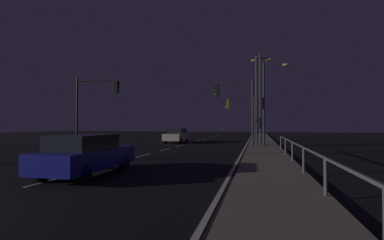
# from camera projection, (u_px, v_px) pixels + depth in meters

# --- Properties ---
(ground_plane) EXTENTS (112.00, 112.00, 0.00)m
(ground_plane) POSITION_uv_depth(u_px,v_px,m) (167.00, 149.00, 21.36)
(ground_plane) COLOR black
(ground_plane) RESTS_ON ground
(sidewalk_right) EXTENTS (2.62, 77.00, 0.14)m
(sidewalk_right) POSITION_uv_depth(u_px,v_px,m) (265.00, 150.00, 19.58)
(sidewalk_right) COLOR gray
(sidewalk_right) RESTS_ON ground
(lane_markings_center) EXTENTS (0.14, 50.00, 0.01)m
(lane_markings_center) POSITION_uv_depth(u_px,v_px,m) (180.00, 146.00, 24.76)
(lane_markings_center) COLOR silver
(lane_markings_center) RESTS_ON ground
(lane_edge_line) EXTENTS (0.14, 53.00, 0.01)m
(lane_edge_line) POSITION_uv_depth(u_px,v_px,m) (246.00, 146.00, 24.80)
(lane_edge_line) COLOR silver
(lane_edge_line) RESTS_ON ground
(car) EXTENTS (1.90, 4.43, 1.57)m
(car) POSITION_uv_depth(u_px,v_px,m) (87.00, 154.00, 10.16)
(car) COLOR navy
(car) RESTS_ON ground
(car_oncoming) EXTENTS (1.89, 4.43, 1.57)m
(car_oncoming) POSITION_uv_depth(u_px,v_px,m) (177.00, 135.00, 28.98)
(car_oncoming) COLOR beige
(car_oncoming) RESTS_ON ground
(traffic_light_near_right) EXTENTS (3.17, 0.40, 5.41)m
(traffic_light_near_right) POSITION_uv_depth(u_px,v_px,m) (236.00, 101.00, 21.55)
(traffic_light_near_right) COLOR #2D3033
(traffic_light_near_right) RESTS_ON sidewalk_right
(traffic_light_overhead_east) EXTENTS (3.61, 0.53, 5.64)m
(traffic_light_overhead_east) POSITION_uv_depth(u_px,v_px,m) (95.00, 99.00, 20.87)
(traffic_light_overhead_east) COLOR #2D3033
(traffic_light_overhead_east) RESTS_ON ground
(traffic_light_far_right) EXTENTS (3.11, 0.34, 4.81)m
(traffic_light_far_right) POSITION_uv_depth(u_px,v_px,m) (241.00, 110.00, 28.10)
(traffic_light_far_right) COLOR #2D3033
(traffic_light_far_right) RESTS_ON sidewalk_right
(street_lamp_mid_block) EXTENTS (2.20, 0.36, 7.19)m
(street_lamp_mid_block) POSITION_uv_depth(u_px,v_px,m) (268.00, 96.00, 23.15)
(street_lamp_mid_block) COLOR #2D3033
(street_lamp_mid_block) RESTS_ON sidewalk_right
(street_lamp_corner) EXTENTS (0.92, 1.54, 8.08)m
(street_lamp_corner) POSITION_uv_depth(u_px,v_px,m) (259.00, 92.00, 23.86)
(street_lamp_corner) COLOR #2D3033
(street_lamp_corner) RESTS_ON sidewalk_right
(street_lamp_median) EXTENTS (1.55, 1.01, 8.10)m
(street_lamp_median) POSITION_uv_depth(u_px,v_px,m) (259.00, 92.00, 24.44)
(street_lamp_median) COLOR #38383D
(street_lamp_median) RESTS_ON sidewalk_right
(barrier_fence) EXTENTS (0.09, 19.94, 0.98)m
(barrier_fence) POSITION_uv_depth(u_px,v_px,m) (304.00, 153.00, 10.02)
(barrier_fence) COLOR #59595E
(barrier_fence) RESTS_ON sidewalk_right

